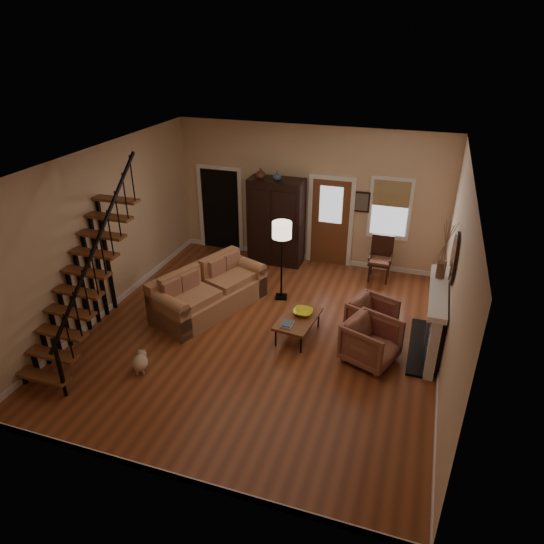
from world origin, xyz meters
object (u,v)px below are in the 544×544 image
(armoire, at_px, (276,222))
(armchair_left, at_px, (371,342))
(sofa, at_px, (210,290))
(armchair_right, at_px, (372,318))
(coffee_table, at_px, (298,327))
(floor_lamp, at_px, (282,261))
(side_chair, at_px, (380,260))

(armoire, bearing_deg, armchair_left, -49.90)
(sofa, distance_m, armchair_right, 3.28)
(coffee_table, xyz_separation_m, floor_lamp, (-0.73, 1.29, 0.67))
(coffee_table, relative_size, armchair_left, 1.24)
(armoire, height_order, coffee_table, armoire)
(armchair_right, relative_size, floor_lamp, 0.45)
(armoire, xyz_separation_m, floor_lamp, (0.67, -1.71, -0.18))
(sofa, relative_size, armchair_left, 2.81)
(side_chair, bearing_deg, armchair_left, -85.55)
(armoire, height_order, armchair_left, armoire)
(armchair_right, relative_size, side_chair, 0.77)
(armoire, distance_m, floor_lamp, 1.84)
(sofa, relative_size, armchair_right, 3.07)
(sofa, bearing_deg, coffee_table, 11.01)
(armchair_left, relative_size, side_chair, 0.84)
(floor_lamp, bearing_deg, coffee_table, -60.61)
(side_chair, bearing_deg, armoire, 175.52)
(armchair_left, bearing_deg, coffee_table, 98.10)
(coffee_table, bearing_deg, side_chair, 67.53)
(armoire, bearing_deg, floor_lamp, -68.67)
(sofa, distance_m, side_chair, 3.96)
(floor_lamp, height_order, side_chair, floor_lamp)
(armoire, relative_size, armchair_right, 2.68)
(armoire, relative_size, side_chair, 2.06)
(armchair_left, bearing_deg, sofa, 99.31)
(sofa, xyz_separation_m, coffee_table, (1.98, -0.38, -0.24))
(armchair_right, height_order, side_chair, side_chair)
(armchair_left, distance_m, armchair_right, 0.85)
(armoire, height_order, armchair_right, armoire)
(coffee_table, distance_m, armchair_right, 1.41)
(sofa, relative_size, coffee_table, 2.26)
(sofa, height_order, armchair_left, sofa)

